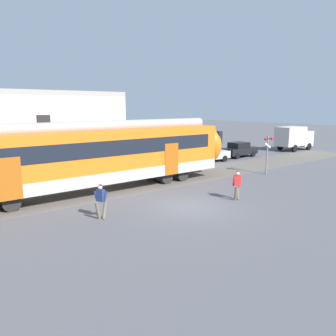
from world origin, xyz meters
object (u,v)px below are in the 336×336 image
object	(u,v)px
parked_car_black	(239,150)
crossing_signal	(268,149)
parked_car_silver	(209,154)
box_truck	(294,137)
pedestrian_navy	(101,199)
pedestrian_red	(237,183)

from	to	relation	value
parked_car_black	crossing_signal	xyz separation A→B (m)	(-5.18, -7.09, 1.23)
parked_car_silver	parked_car_black	xyz separation A→B (m)	(4.60, 0.22, 0.00)
box_truck	parked_car_silver	bearing A→B (deg)	178.94
pedestrian_navy	box_truck	bearing A→B (deg)	15.62
pedestrian_red	parked_car_silver	size ratio (longest dim) A/B	0.41
pedestrian_navy	box_truck	world-z (taller)	box_truck
pedestrian_navy	pedestrian_red	xyz separation A→B (m)	(7.45, -1.76, 0.03)
pedestrian_red	box_truck	world-z (taller)	box_truck
pedestrian_navy	parked_car_black	bearing A→B (deg)	23.40
parked_car_black	box_truck	xyz separation A→B (m)	(9.20, -0.48, 0.79)
parked_car_black	box_truck	bearing A→B (deg)	-2.98
pedestrian_navy	box_truck	xyz separation A→B (m)	(29.11, 8.14, 0.61)
pedestrian_red	parked_car_black	world-z (taller)	pedestrian_red
pedestrian_navy	parked_car_black	size ratio (longest dim) A/B	0.42
parked_car_silver	pedestrian_red	bearing A→B (deg)	-127.75
pedestrian_navy	parked_car_black	world-z (taller)	pedestrian_navy
pedestrian_red	parked_car_black	distance (m)	16.22
box_truck	parked_car_black	bearing A→B (deg)	177.02
pedestrian_navy	parked_car_black	distance (m)	21.69
parked_car_black	pedestrian_red	bearing A→B (deg)	-140.23
parked_car_silver	crossing_signal	world-z (taller)	crossing_signal
box_truck	pedestrian_red	bearing A→B (deg)	-155.45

